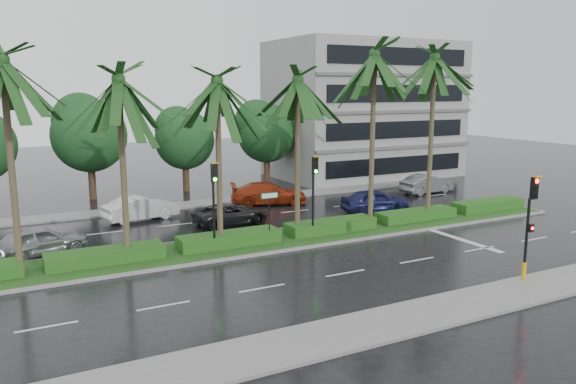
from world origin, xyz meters
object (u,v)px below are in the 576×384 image
car_silver (40,241)px  car_blue (375,201)px  signal_median_left (214,193)px  car_white (141,208)px  car_darkgrey (231,214)px  car_red (269,193)px  car_grey (427,184)px  signal_near (530,223)px  street_sign (269,205)px

car_silver → car_blue: bearing=-104.0°
signal_median_left → car_white: 9.29m
car_darkgrey → car_red: bearing=-50.4°
car_red → car_grey: car_red is taller
signal_near → car_silver: size_ratio=1.01×
car_silver → car_blue: 20.00m
signal_median_left → car_blue: (12.50, 4.11, -2.24)m
street_sign → car_white: size_ratio=0.58×
street_sign → car_blue: bearing=22.5°
car_white → car_darkgrey: car_white is taller
street_sign → car_red: 10.53m
signal_median_left → car_darkgrey: signal_median_left is taller
car_red → car_white: bearing=112.2°
signal_near → car_red: signal_near is taller
street_sign → car_darkgrey: 5.39m
car_white → car_grey: 21.49m
car_silver → car_grey: (27.45, 3.95, -0.01)m
car_silver → car_darkgrey: car_silver is taller
car_darkgrey → car_silver: bearing=95.2°
car_silver → car_darkgrey: bearing=-96.1°
signal_median_left → car_silver: 8.66m
car_red → car_blue: 7.43m
signal_near → car_grey: (9.95, 17.34, -1.78)m
signal_near → car_red: (-2.50, 19.29, -1.74)m
signal_near → street_sign: (-7.00, 9.87, -0.38)m
car_blue → car_grey: bearing=-53.9°
car_blue → car_red: bearing=53.0°
signal_near → street_sign: signal_near is taller
car_silver → car_grey: car_silver is taller
car_darkgrey → car_blue: size_ratio=1.03×
car_red → car_silver: bearing=129.1°
car_grey → car_darkgrey: bearing=93.9°
car_white → car_blue: car_blue is taller
car_darkgrey → car_blue: bearing=-101.3°
car_silver → car_blue: size_ratio=0.98×
car_darkgrey → signal_near: bearing=-158.8°
car_red → car_blue: car_red is taller
car_darkgrey → car_red: size_ratio=0.87×
signal_near → car_white: bearing=121.8°
signal_near → signal_median_left: (-10.00, 9.69, 0.49)m
car_white → car_red: size_ratio=0.86×
signal_near → car_red: bearing=97.4°
car_darkgrey → car_grey: size_ratio=1.04×
car_silver → car_red: car_red is taller
car_grey → car_blue: bearing=111.6°
signal_near → car_white: signal_near is taller
car_silver → car_darkgrey: size_ratio=0.95×
signal_median_left → street_sign: size_ratio=1.68×
car_white → car_blue: size_ratio=1.01×
car_darkgrey → car_blue: 9.58m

